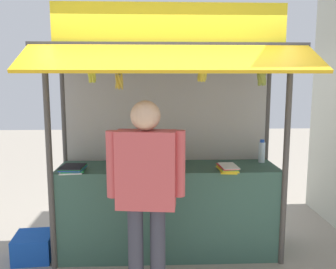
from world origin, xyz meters
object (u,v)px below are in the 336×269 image
(water_bottle_rear_center, at_px, (262,152))
(magazine_stack_mid_left, at_px, (128,170))
(water_bottle_left, at_px, (137,153))
(banana_bunch_inner_right, at_px, (119,81))
(banana_bunch_inner_left, at_px, (92,75))
(plastic_crate, at_px, (34,247))
(magazine_stack_mid_right, at_px, (73,169))
(magazine_stack_far_left, at_px, (228,168))
(banana_bunch_rightmost, at_px, (262,78))
(vendor_person, at_px, (146,183))
(water_bottle_front_left, at_px, (111,155))
(water_bottle_far_right, at_px, (158,155))
(banana_bunch_leftmost, at_px, (202,75))

(water_bottle_rear_center, bearing_deg, magazine_stack_mid_left, -165.03)
(water_bottle_left, xyz_separation_m, banana_bunch_inner_right, (-0.12, -0.60, 0.82))
(water_bottle_left, height_order, magazine_stack_mid_left, water_bottle_left)
(banana_bunch_inner_left, relative_size, plastic_crate, 0.61)
(magazine_stack_mid_right, bearing_deg, banana_bunch_inner_right, -24.23)
(magazine_stack_far_left, height_order, banana_bunch_inner_left, banana_bunch_inner_left)
(magazine_stack_mid_right, relative_size, banana_bunch_rightmost, 1.17)
(magazine_stack_mid_right, relative_size, magazine_stack_mid_left, 1.19)
(magazine_stack_far_left, distance_m, vendor_person, 1.05)
(water_bottle_front_left, distance_m, banana_bunch_rightmost, 1.79)
(water_bottle_front_left, distance_m, magazine_stack_mid_left, 0.40)
(magazine_stack_mid_right, bearing_deg, water_bottle_front_left, 35.97)
(plastic_crate, bearing_deg, magazine_stack_mid_right, -8.74)
(water_bottle_left, distance_m, banana_bunch_inner_left, 1.12)
(water_bottle_front_left, height_order, banana_bunch_rightmost, banana_bunch_rightmost)
(water_bottle_left, bearing_deg, banana_bunch_rightmost, -26.13)
(water_bottle_far_right, height_order, banana_bunch_rightmost, banana_bunch_rightmost)
(banana_bunch_inner_left, height_order, vendor_person, banana_bunch_inner_left)
(banana_bunch_rightmost, relative_size, vendor_person, 0.15)
(water_bottle_left, relative_size, magazine_stack_mid_right, 0.72)
(magazine_stack_far_left, relative_size, magazine_stack_mid_left, 1.22)
(water_bottle_front_left, height_order, magazine_stack_mid_right, water_bottle_front_left)
(magazine_stack_mid_left, relative_size, banana_bunch_leftmost, 1.13)
(magazine_stack_mid_right, xyz_separation_m, banana_bunch_inner_right, (0.52, -0.23, 0.90))
(magazine_stack_mid_right, distance_m, banana_bunch_rightmost, 2.09)
(water_bottle_left, xyz_separation_m, vendor_person, (0.13, -1.05, -0.04))
(banana_bunch_inner_right, distance_m, plastic_crate, 2.05)
(magazine_stack_mid_left, height_order, vendor_person, vendor_person)
(banana_bunch_inner_left, bearing_deg, vendor_person, -41.95)
(banana_bunch_inner_right, relative_size, vendor_person, 0.17)
(magazine_stack_mid_right, distance_m, plastic_crate, 1.00)
(banana_bunch_rightmost, xyz_separation_m, banana_bunch_inner_left, (-1.60, 0.00, 0.03))
(plastic_crate, bearing_deg, water_bottle_front_left, 13.00)
(water_bottle_left, distance_m, water_bottle_rear_center, 1.42)
(magazine_stack_mid_right, height_order, banana_bunch_leftmost, banana_bunch_leftmost)
(water_bottle_left, height_order, banana_bunch_leftmost, banana_bunch_leftmost)
(water_bottle_rear_center, bearing_deg, banana_bunch_inner_left, -162.78)
(water_bottle_left, relative_size, banana_bunch_inner_right, 0.75)
(banana_bunch_leftmost, bearing_deg, water_bottle_left, 137.65)
(water_bottle_front_left, bearing_deg, water_bottle_rear_center, 2.06)
(banana_bunch_leftmost, bearing_deg, water_bottle_far_right, 131.13)
(water_bottle_front_left, height_order, water_bottle_rear_center, water_bottle_rear_center)
(water_bottle_rear_center, xyz_separation_m, banana_bunch_inner_left, (-1.80, -0.56, 0.86))
(water_bottle_far_right, height_order, magazine_stack_far_left, water_bottle_far_right)
(water_bottle_far_right, bearing_deg, banana_bunch_inner_right, -127.97)
(banana_bunch_rightmost, bearing_deg, water_bottle_left, 153.87)
(magazine_stack_mid_right, distance_m, banana_bunch_leftmost, 1.62)
(water_bottle_left, bearing_deg, water_bottle_front_left, -159.76)
(water_bottle_far_right, bearing_deg, water_bottle_front_left, 177.10)
(water_bottle_far_right, distance_m, magazine_stack_mid_left, 0.45)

